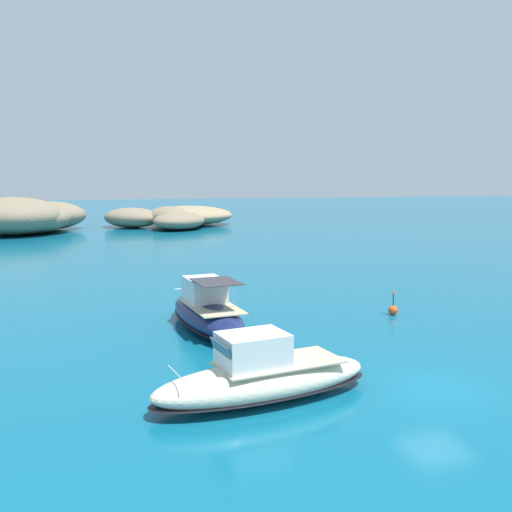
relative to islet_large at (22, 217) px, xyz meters
The scene contains 6 objects.
ground_plane 76.07m from the islet_large, 71.78° to the right, with size 400.00×400.00×0.00m, color #0C5B7A.
islet_large is the anchor object (origin of this frame).
islet_small 23.36m from the islet_large, 10.32° to the left, with size 25.32×24.34×3.47m.
motorboat_cream 73.58m from the islet_large, 76.64° to the right, with size 8.93×4.13×2.54m.
motorboat_navy 63.53m from the islet_large, 74.65° to the right, with size 3.88×9.38×2.85m.
channel_buoy 67.13m from the islet_large, 65.38° to the right, with size 0.56×0.56×1.48m.
Camera 1 is at (-12.15, -18.56, 8.04)m, focal length 40.16 mm.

